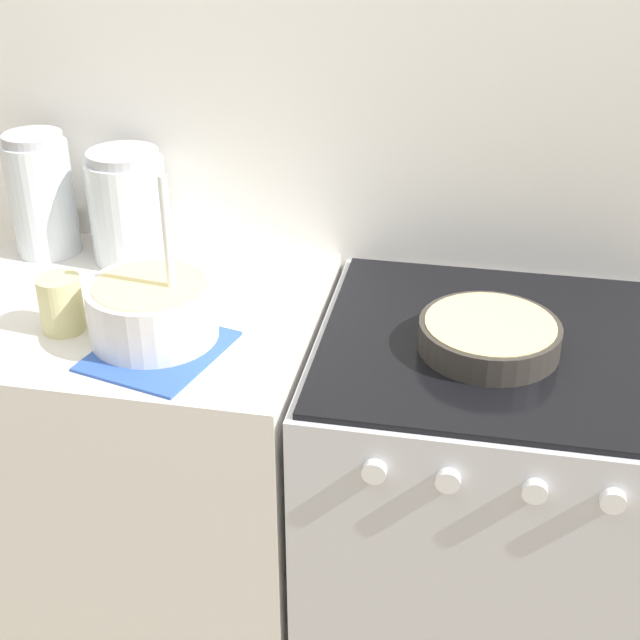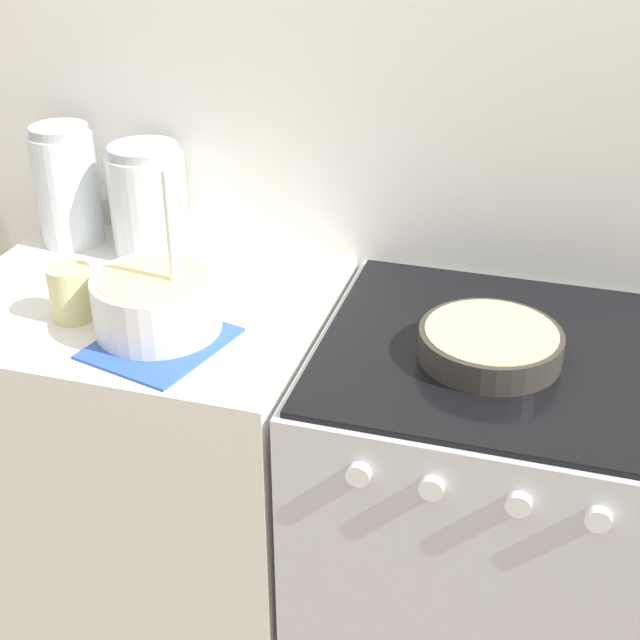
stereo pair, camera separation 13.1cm
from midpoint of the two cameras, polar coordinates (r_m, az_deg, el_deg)
The scene contains 9 objects.
wall_back at distance 1.88m, azimuth 4.79°, elevation 12.54°, with size 4.50×0.05×2.40m.
countertop_cabinet at distance 2.06m, azimuth -8.55°, elevation -9.78°, with size 0.75×0.62×0.91m.
stove at distance 1.92m, azimuth 12.22°, elevation -13.55°, with size 0.67×0.64×0.91m.
mixing_bowl at distance 1.65m, azimuth -8.19°, elevation 1.19°, with size 0.23×0.23×0.32m.
baking_pan at distance 1.61m, azimuth 13.15°, elevation -1.52°, with size 0.25×0.25×0.06m.
storage_jar_left at distance 2.05m, azimuth -14.08°, elevation 7.84°, with size 0.14×0.14×0.27m.
storage_jar_middle at distance 1.96m, azimuth -9.02°, elevation 7.10°, with size 0.17×0.17×0.24m.
tin_can at distance 1.73m, azimuth -13.60°, elevation 1.67°, with size 0.08×0.08×0.11m.
recipe_page at distance 1.63m, azimuth -7.93°, elevation -1.54°, with size 0.26×0.28×0.01m.
Camera 2 is at (0.42, -1.10, 1.74)m, focal length 50.00 mm.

